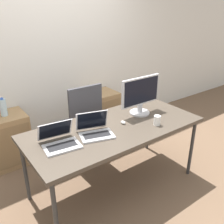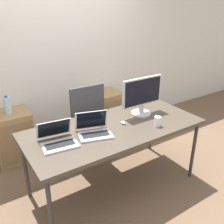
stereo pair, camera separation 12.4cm
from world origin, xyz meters
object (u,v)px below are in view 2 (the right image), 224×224
water_bottle (7,105)px  coffee_cup_white (157,121)px  monitor (142,96)px  cabinet_left (13,137)px  coffee_cup_brown (99,119)px  mouse (123,123)px  laptop_right (58,139)px  cabinet_right (106,113)px  office_chair (83,130)px  laptop_left (94,130)px

water_bottle → coffee_cup_white: water_bottle is taller
water_bottle → monitor: size_ratio=0.44×
cabinet_left → coffee_cup_brown: (0.72, -1.04, 0.49)m
mouse → coffee_cup_white: (0.27, -0.23, 0.04)m
laptop_right → cabinet_right: bearing=43.5°
laptop_right → coffee_cup_brown: (0.53, 0.15, 0.01)m
cabinet_right → water_bottle: (-1.44, 0.00, 0.45)m
office_chair → laptop_right: (-0.62, -0.75, 0.42)m
water_bottle → monitor: (1.25, -1.10, 0.21)m
monitor → laptop_left: bearing=-170.2°
mouse → coffee_cup_white: 0.36m
cabinet_left → coffee_cup_white: bearing=-49.8°
coffee_cup_white → mouse: bearing=139.8°
cabinet_left → cabinet_right: (1.44, 0.00, 0.00)m
cabinet_left → coffee_cup_white: 1.93m
cabinet_left → water_bottle: 0.45m
coffee_cup_white → laptop_right: bearing=167.0°
laptop_left → laptop_right: bearing=176.4°
cabinet_right → coffee_cup_brown: (-0.73, -1.04, 0.49)m
coffee_cup_brown → monitor: bearing=-5.4°
office_chair → laptop_left: size_ratio=2.89×
cabinet_left → laptop_left: bearing=-65.4°
cabinet_right → laptop_left: bearing=-126.2°
water_bottle → laptop_left: size_ratio=0.63×
cabinet_left → coffee_cup_white: (1.20, -1.42, 0.49)m
cabinet_left → monitor: 1.79m
coffee_cup_brown → mouse: bearing=-35.6°
office_chair → coffee_cup_brown: bearing=-98.2°
cabinet_left → coffee_cup_white: coffee_cup_white is taller
cabinet_right → coffee_cup_white: bearing=-99.7°
coffee_cup_white → coffee_cup_brown: 0.62m
office_chair → monitor: bearing=-55.5°
cabinet_left → mouse: size_ratio=10.86×
water_bottle → laptop_left: (0.56, -1.22, 0.03)m
office_chair → water_bottle: office_chair is taller
monitor → cabinet_left: bearing=138.9°
monitor → mouse: monitor is taller
office_chair → laptop_left: 0.92m
cabinet_left → cabinet_right: bearing=0.0°
monitor → mouse: (-0.33, -0.10, -0.21)m
office_chair → cabinet_left: size_ratio=1.56×
laptop_right → monitor: monitor is taller
laptop_right → coffee_cup_white: (1.01, -0.23, 0.01)m
coffee_cup_brown → laptop_left: bearing=-133.3°
laptop_left → mouse: laptop_left is taller
cabinet_right → office_chair: bearing=-145.6°
laptop_right → water_bottle: bearing=99.0°
cabinet_left → monitor: size_ratio=1.29×
cabinet_right → coffee_cup_white: (-0.24, -1.42, 0.49)m
cabinet_right → water_bottle: size_ratio=2.94×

